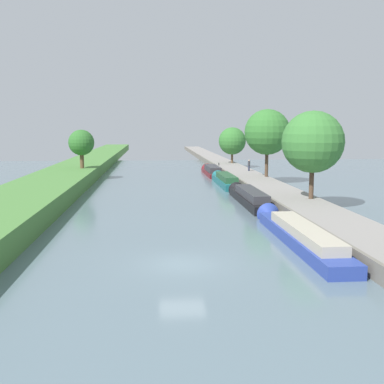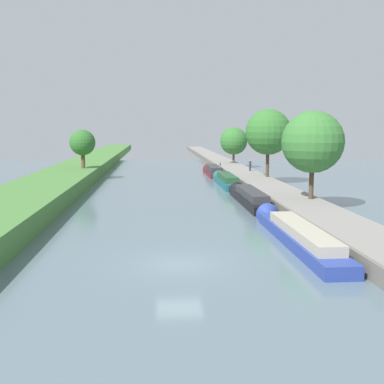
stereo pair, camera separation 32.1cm
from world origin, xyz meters
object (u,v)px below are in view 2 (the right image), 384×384
narrowboat_maroon (213,171)px  mooring_bollard_far (220,164)px  narrowboat_blue (296,233)px  person_walking (250,165)px  narrowboat_teal (226,180)px  narrowboat_black (249,197)px

narrowboat_maroon → mooring_bollard_far: size_ratio=27.23×
narrowboat_blue → narrowboat_maroon: bearing=90.1°
narrowboat_maroon → person_walking: size_ratio=7.38×
narrowboat_blue → narrowboat_teal: narrowboat_teal is taller
narrowboat_maroon → narrowboat_teal: bearing=-89.7°
narrowboat_maroon → person_walking: (4.99, -4.58, 1.25)m
narrowboat_blue → person_walking: size_ratio=9.41×
mooring_bollard_far → narrowboat_blue: bearing=-92.2°
narrowboat_blue → narrowboat_maroon: size_ratio=1.27×
narrowboat_maroon → mooring_bollard_far: bearing=70.5°
narrowboat_teal → narrowboat_maroon: narrowboat_teal is taller
narrowboat_maroon → mooring_bollard_far: narrowboat_maroon is taller
person_walking → mooring_bollard_far: person_walking is taller
narrowboat_teal → mooring_bollard_far: narrowboat_teal is taller
narrowboat_black → narrowboat_teal: (-0.10, 14.44, 0.01)m
narrowboat_black → narrowboat_maroon: narrowboat_black is taller
narrowboat_blue → mooring_bollard_far: bearing=87.8°
narrowboat_black → narrowboat_teal: bearing=90.4°
narrowboat_maroon → narrowboat_blue: bearing=-89.9°
narrowboat_blue → mooring_bollard_far: size_ratio=34.71×
narrowboat_black → mooring_bollard_far: (1.78, 33.21, 0.57)m
narrowboat_black → narrowboat_blue: bearing=-90.2°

